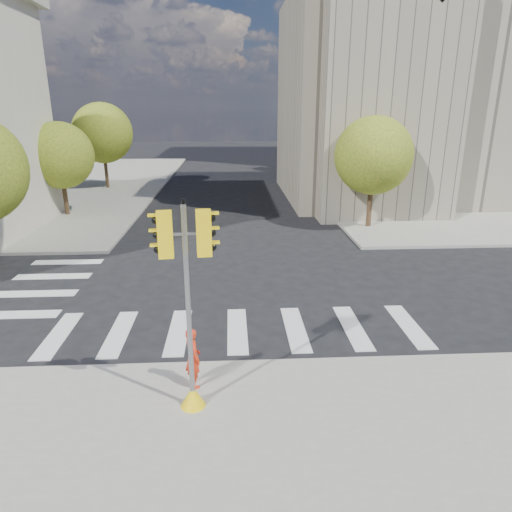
% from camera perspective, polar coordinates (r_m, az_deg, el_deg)
% --- Properties ---
extents(ground, '(160.00, 160.00, 0.00)m').
position_cam_1_polar(ground, '(16.05, -2.12, -5.98)').
color(ground, black).
rests_on(ground, ground).
extents(sidewalk_far_right, '(28.00, 40.00, 0.15)m').
position_cam_1_polar(sidewalk_far_right, '(45.86, 23.29, 8.57)').
color(sidewalk_far_right, gray).
rests_on(sidewalk_far_right, ground).
extents(sidewalk_far_left, '(28.00, 40.00, 0.15)m').
position_cam_1_polar(sidewalk_far_left, '(45.67, -29.09, 7.73)').
color(sidewalk_far_left, gray).
rests_on(sidewalk_far_left, ground).
extents(civic_building, '(26.00, 16.00, 19.39)m').
position_cam_1_polar(civic_building, '(37.30, 23.08, 17.87)').
color(civic_building, gray).
rests_on(civic_building, ground).
extents(office_tower, '(20.00, 18.00, 30.00)m').
position_cam_1_polar(office_tower, '(61.44, 20.01, 25.06)').
color(office_tower, '#9EA0A3').
rests_on(office_tower, ground).
extents(tree_lw_mid, '(4.00, 4.00, 5.77)m').
position_cam_1_polar(tree_lw_mid, '(30.57, -23.31, 11.47)').
color(tree_lw_mid, '#382616').
rests_on(tree_lw_mid, ground).
extents(tree_lw_far, '(4.80, 4.80, 6.95)m').
position_cam_1_polar(tree_lw_far, '(40.04, -18.65, 14.35)').
color(tree_lw_far, '#382616').
rests_on(tree_lw_far, ground).
extents(tree_re_near, '(4.20, 4.20, 6.16)m').
position_cam_1_polar(tree_re_near, '(25.95, 14.47, 12.05)').
color(tree_re_near, '#382616').
rests_on(tree_re_near, ground).
extents(tree_re_mid, '(4.60, 4.60, 6.66)m').
position_cam_1_polar(tree_re_mid, '(37.52, 8.99, 14.57)').
color(tree_re_mid, '#382616').
rests_on(tree_re_mid, ground).
extents(tree_re_far, '(4.00, 4.00, 5.88)m').
position_cam_1_polar(tree_re_far, '(49.33, 6.03, 14.93)').
color(tree_re_far, '#382616').
rests_on(tree_re_far, ground).
extents(lamp_near, '(0.35, 0.18, 8.11)m').
position_cam_1_polar(lamp_near, '(29.87, 13.20, 13.89)').
color(lamp_near, black).
rests_on(lamp_near, sidewalk_far_right).
extents(lamp_far, '(0.35, 0.18, 8.11)m').
position_cam_1_polar(lamp_far, '(43.48, 8.01, 15.37)').
color(lamp_far, black).
rests_on(lamp_far, sidewalk_far_right).
extents(traffic_signal, '(1.08, 0.56, 4.72)m').
position_cam_1_polar(traffic_signal, '(9.86, -8.35, -8.55)').
color(traffic_signal, yellow).
rests_on(traffic_signal, sidewalk_near).
extents(photographer, '(0.57, 0.65, 1.51)m').
position_cam_1_polar(photographer, '(11.17, -7.88, -12.46)').
color(photographer, red).
rests_on(photographer, sidewalk_near).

